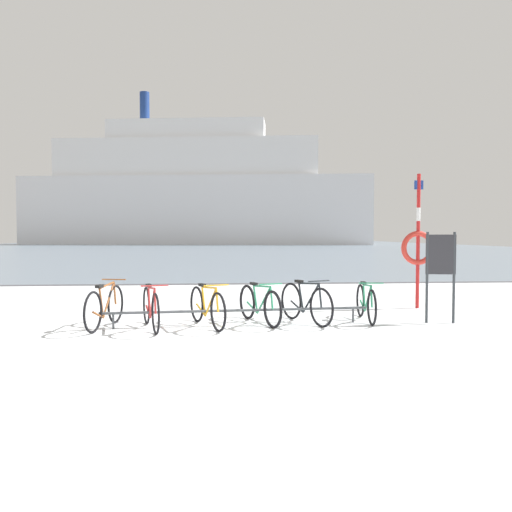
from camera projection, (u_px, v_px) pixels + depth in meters
The scene contains 11 objects.
ground at pixel (220, 249), 60.77m from camera, with size 80.00×132.00×0.08m.
bike_rack at pixel (237, 311), 9.25m from camera, with size 4.91×0.41×0.31m.
bicycle_0 at pixel (105, 307), 9.02m from camera, with size 0.48×1.70×0.85m.
bicycle_1 at pixel (151, 308), 8.90m from camera, with size 0.61×1.69×0.83m.
bicycle_2 at pixel (207, 307), 9.12m from camera, with size 0.74×1.67×0.81m.
bicycle_3 at pixel (259, 304), 9.45m from camera, with size 0.73×1.68×0.80m.
bicycle_4 at pixel (306, 303), 9.50m from camera, with size 0.76×1.62×0.85m.
bicycle_5 at pixel (366, 303), 9.74m from camera, with size 0.46×1.68×0.79m.
info_sign at pixel (441, 262), 9.49m from camera, with size 0.55×0.13×1.72m.
rescue_post at pixel (418, 245), 11.41m from camera, with size 0.77×0.12×3.04m.
ferry_ship at pixel (193, 194), 84.78m from camera, with size 58.39×16.79×25.55m.
Camera 1 is at (-0.41, -7.00, 1.67)m, focal length 35.38 mm.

